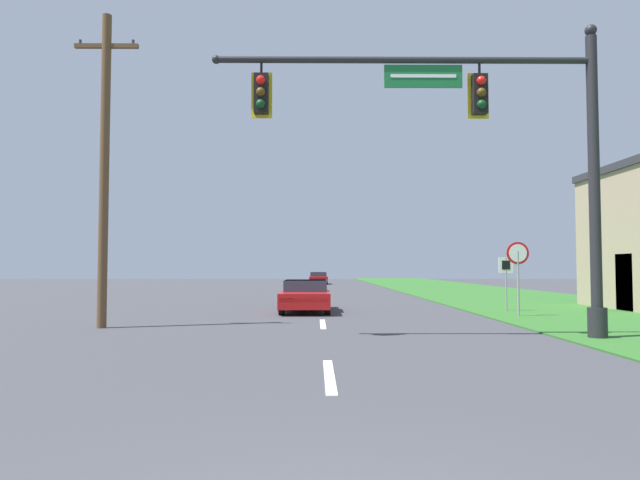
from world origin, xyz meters
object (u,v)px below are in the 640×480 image
car_ahead (306,295)px  stop_sign (518,262)px  utility_pole_near (104,164)px  route_sign_post (506,271)px  far_car (318,278)px  signal_mast (499,147)px

car_ahead → stop_sign: size_ratio=1.88×
utility_pole_near → route_sign_post: bearing=23.2°
far_car → stop_sign: stop_sign is taller
far_car → utility_pole_near: utility_pole_near is taller
signal_mast → car_ahead: (-4.73, 8.48, -3.93)m
car_ahead → stop_sign: bearing=-19.5°
car_ahead → stop_sign: stop_sign is taller
signal_mast → route_sign_post: size_ratio=4.59×
car_ahead → route_sign_post: size_ratio=2.32×
signal_mast → car_ahead: signal_mast is taller
far_car → car_ahead: bearing=-91.1°
stop_sign → route_sign_post: 2.37m
car_ahead → stop_sign: 7.79m
signal_mast → far_car: (-4.07, 43.98, -3.93)m
stop_sign → utility_pole_near: size_ratio=0.28×
far_car → utility_pole_near: (-6.23, -41.41, 3.98)m
route_sign_post → car_ahead: bearing=178.0°
signal_mast → far_car: signal_mast is taller
signal_mast → stop_sign: bearing=66.9°
car_ahead → route_sign_post: 7.67m
signal_mast → stop_sign: size_ratio=3.72×
far_car → stop_sign: bearing=-80.2°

